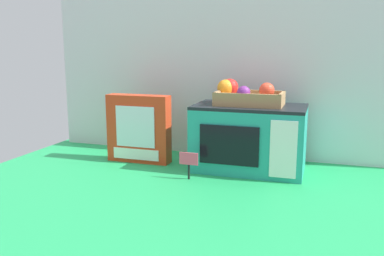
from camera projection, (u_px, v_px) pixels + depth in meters
name	position (u px, v px, depth m)	size (l,w,h in m)	color
ground_plane	(211.00, 168.00, 1.62)	(1.70, 1.70, 0.00)	#219E54
display_back_panel	(226.00, 77.00, 1.77)	(1.61, 0.03, 0.69)	silver
toy_microwave	(249.00, 138.00, 1.58)	(0.42, 0.25, 0.25)	teal
food_groups_crate	(245.00, 95.00, 1.57)	(0.26, 0.16, 0.10)	#A37F51
cookie_set_box	(139.00, 129.00, 1.69)	(0.27, 0.07, 0.28)	red
price_sign	(189.00, 162.00, 1.47)	(0.07, 0.01, 0.10)	black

